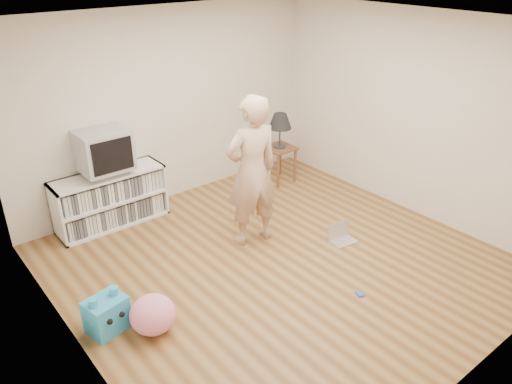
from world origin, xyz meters
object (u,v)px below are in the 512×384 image
object	(u,v)px
table_lamp	(280,122)
plush_blue	(107,314)
media_unit	(110,199)
plush_pink	(153,314)
side_table	(279,155)
dvd_deck	(107,171)
person	(252,172)
crt_tv	(104,150)
laptop	(341,236)

from	to	relation	value
table_lamp	plush_blue	size ratio (longest dim) A/B	1.25
media_unit	plush_pink	bearing A→B (deg)	-104.97
media_unit	side_table	world-z (taller)	media_unit
dvd_deck	plush_blue	distance (m)	2.13
dvd_deck	person	world-z (taller)	person
crt_tv	laptop	xyz separation A→B (m)	(1.98, -2.14, -0.96)
crt_tv	plush_pink	size ratio (longest dim) A/B	1.40
side_table	person	distance (m)	1.83
table_lamp	plush_pink	bearing A→B (deg)	-150.47
media_unit	laptop	xyz separation A→B (m)	(1.98, -2.16, -0.29)
table_lamp	laptop	distance (m)	2.06
crt_tv	table_lamp	world-z (taller)	crt_tv
dvd_deck	table_lamp	world-z (taller)	table_lamp
dvd_deck	plush_pink	bearing A→B (deg)	-105.07
crt_tv	person	distance (m)	1.85
side_table	table_lamp	distance (m)	0.53
dvd_deck	plush_pink	size ratio (longest dim) A/B	1.05
table_lamp	laptop	world-z (taller)	table_lamp
laptop	side_table	bearing A→B (deg)	81.11
laptop	table_lamp	bearing A→B (deg)	81.11
dvd_deck	person	size ratio (longest dim) A/B	0.25
crt_tv	side_table	world-z (taller)	crt_tv
dvd_deck	person	xyz separation A→B (m)	(1.14, -1.45, 0.17)
media_unit	plush_pink	distance (m)	2.23
side_table	plush_pink	world-z (taller)	side_table
laptop	plush_blue	bearing A→B (deg)	-177.54
laptop	crt_tv	bearing A→B (deg)	141.13
media_unit	table_lamp	xyz separation A→B (m)	(2.53, -0.39, 0.59)
media_unit	plush_pink	xyz separation A→B (m)	(-0.57, -2.14, -0.17)
media_unit	plush_blue	bearing A→B (deg)	-115.73
laptop	plush_pink	xyz separation A→B (m)	(-2.55, 0.02, 0.12)
laptop	person	bearing A→B (deg)	148.91
media_unit	person	bearing A→B (deg)	-52.19
person	laptop	xyz separation A→B (m)	(0.84, -0.69, -0.85)
media_unit	person	size ratio (longest dim) A/B	0.77
crt_tv	side_table	xyz separation A→B (m)	(2.53, -0.37, -0.60)
media_unit	side_table	size ratio (longest dim) A/B	2.55
side_table	laptop	xyz separation A→B (m)	(-0.55, -1.78, -0.36)
plush_pink	laptop	bearing A→B (deg)	-0.36
media_unit	table_lamp	world-z (taller)	table_lamp
laptop	plush_pink	world-z (taller)	plush_pink
crt_tv	person	size ratio (longest dim) A/B	0.33
dvd_deck	plush_blue	world-z (taller)	dvd_deck
crt_tv	table_lamp	size ratio (longest dim) A/B	1.17
plush_blue	laptop	bearing A→B (deg)	-17.55
dvd_deck	side_table	world-z (taller)	dvd_deck
dvd_deck	plush_pink	world-z (taller)	dvd_deck
dvd_deck	crt_tv	xyz separation A→B (m)	(0.00, -0.00, 0.29)
dvd_deck	plush_blue	size ratio (longest dim) A/B	1.09
laptop	plush_pink	size ratio (longest dim) A/B	0.78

